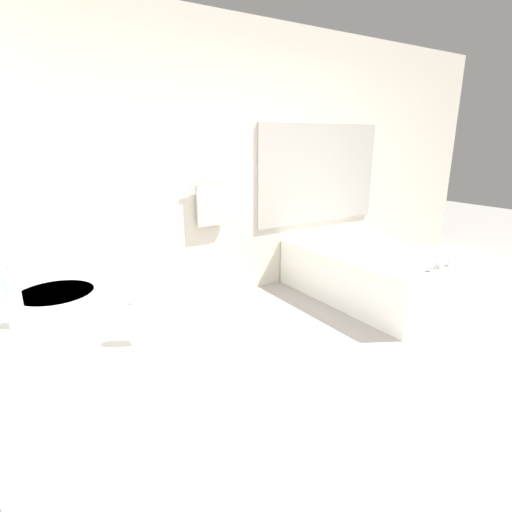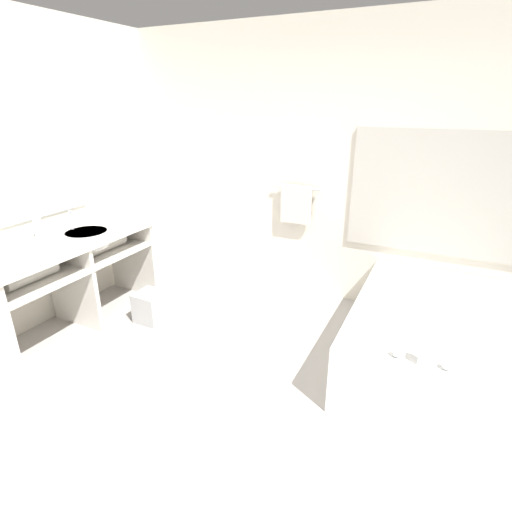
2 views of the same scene
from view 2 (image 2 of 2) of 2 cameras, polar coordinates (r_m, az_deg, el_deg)
ground_plane at (r=2.79m, az=-5.85°, el=-24.05°), size 16.00×16.00×0.00m
wall_back_with_blinds at (r=4.05m, az=10.88°, el=11.97°), size 7.40×0.13×2.70m
vanity_counter at (r=3.95m, az=-24.84°, el=-0.67°), size 0.65×1.61×0.85m
sink_faucet at (r=4.12m, az=-24.92°, el=4.68°), size 0.09×0.04×0.18m
bathtub at (r=3.43m, az=22.97°, el=-10.27°), size 1.07×1.69×0.63m
water_bottle_1 at (r=3.93m, az=-28.70°, el=3.56°), size 0.07×0.07×0.22m
soap_dispenser at (r=3.41m, az=-30.38°, el=0.45°), size 0.05×0.05×0.19m
waste_bin at (r=3.96m, az=-14.82°, el=-7.01°), size 0.26×0.26×0.29m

